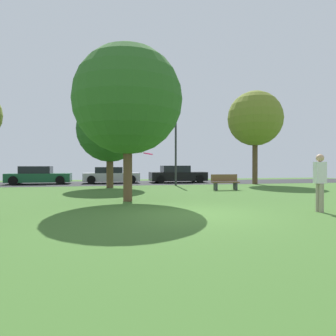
# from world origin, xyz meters

# --- Properties ---
(ground_plane) EXTENTS (44.00, 44.00, 0.00)m
(ground_plane) POSITION_xyz_m (0.00, 0.00, 0.00)
(ground_plane) COLOR #3D6628
(road_strip) EXTENTS (44.00, 6.40, 0.01)m
(road_strip) POSITION_xyz_m (0.00, 16.00, 0.00)
(road_strip) COLOR #28282B
(road_strip) RESTS_ON ground_plane
(birch_tree_lone) EXTENTS (4.10, 4.10, 6.99)m
(birch_tree_lone) POSITION_xyz_m (8.61, 12.57, 4.92)
(birch_tree_lone) COLOR brown
(birch_tree_lone) RESTS_ON ground_plane
(oak_tree_left) EXTENTS (4.17, 4.17, 5.80)m
(oak_tree_left) POSITION_xyz_m (-2.16, 11.16, 3.71)
(oak_tree_left) COLOR brown
(oak_tree_left) RESTS_ON ground_plane
(maple_tree_near) EXTENTS (4.35, 4.35, 6.23)m
(maple_tree_near) POSITION_xyz_m (-1.63, 3.60, 4.04)
(maple_tree_near) COLOR brown
(maple_tree_near) RESTS_ON ground_plane
(person_thrower) EXTENTS (0.33, 0.30, 1.78)m
(person_thrower) POSITION_xyz_m (3.93, -0.45, 1.00)
(person_thrower) COLOR gray
(person_thrower) RESTS_ON ground_plane
(frisbee_disc) EXTENTS (0.38, 0.38, 0.07)m
(frisbee_disc) POSITION_xyz_m (-1.36, -0.18, 1.76)
(frisbee_disc) COLOR #EA2D6B
(parked_car_green) EXTENTS (4.58, 2.04, 1.34)m
(parked_car_green) POSITION_xyz_m (-7.35, 16.05, 0.62)
(parked_car_green) COLOR #195633
(parked_car_green) RESTS_ON ground_plane
(parked_car_silver) EXTENTS (4.34, 1.97, 1.27)m
(parked_car_silver) POSITION_xyz_m (-1.97, 16.06, 0.59)
(parked_car_silver) COLOR #B7B7BC
(parked_car_silver) RESTS_ON ground_plane
(parked_car_black) EXTENTS (4.58, 2.10, 1.39)m
(parked_car_black) POSITION_xyz_m (3.39, 15.85, 0.64)
(parked_car_black) COLOR black
(parked_car_black) RESTS_ON ground_plane
(park_bench) EXTENTS (1.60, 0.45, 0.90)m
(park_bench) POSITION_xyz_m (4.27, 7.86, 0.46)
(park_bench) COLOR brown
(park_bench) RESTS_ON ground_plane
(street_lamp_post) EXTENTS (0.14, 0.14, 4.50)m
(street_lamp_post) POSITION_xyz_m (2.39, 12.20, 2.25)
(street_lamp_post) COLOR #2D2D33
(street_lamp_post) RESTS_ON ground_plane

